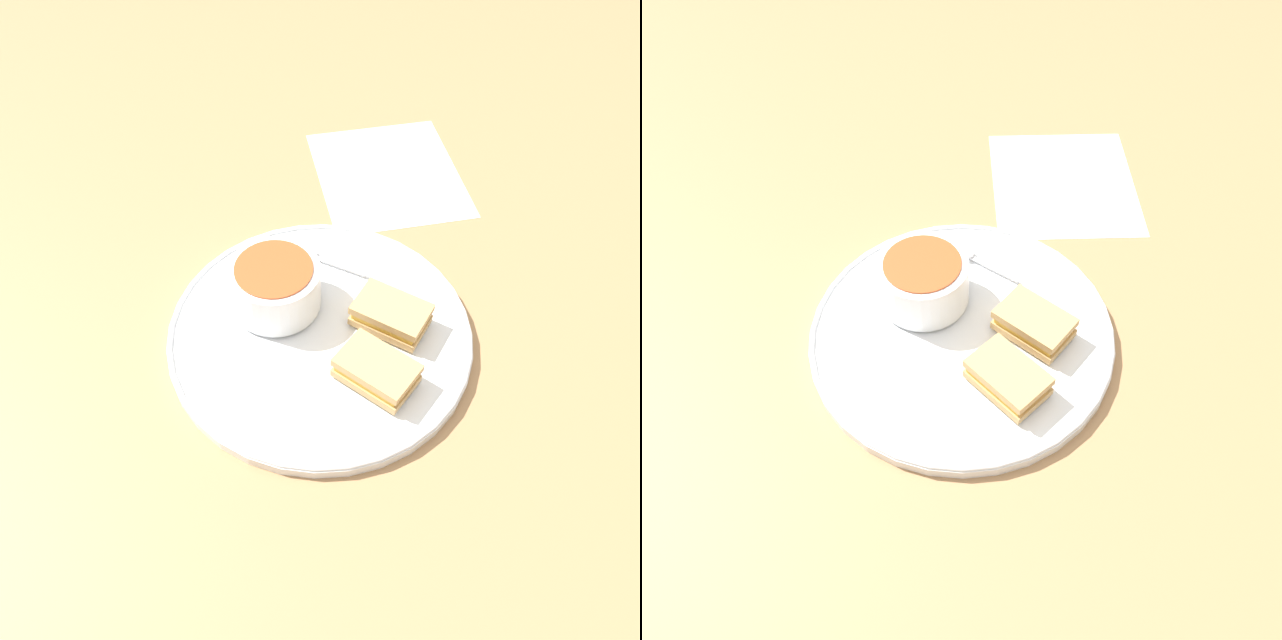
{
  "view_description": "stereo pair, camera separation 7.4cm",
  "coord_description": "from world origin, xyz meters",
  "views": [
    {
      "loc": [
        0.1,
        -0.45,
        0.62
      ],
      "look_at": [
        0.0,
        0.0,
        0.04
      ],
      "focal_mm": 35.0,
      "sensor_mm": 36.0,
      "label": 1
    },
    {
      "loc": [
        0.17,
        -0.42,
        0.62
      ],
      "look_at": [
        0.0,
        0.0,
        0.04
      ],
      "focal_mm": 35.0,
      "sensor_mm": 36.0,
      "label": 2
    }
  ],
  "objects": [
    {
      "name": "ground_plane",
      "position": [
        0.0,
        0.0,
        0.0
      ],
      "size": [
        2.4,
        2.4,
        0.0
      ],
      "primitive_type": "plane",
      "color": "#9E754C"
    },
    {
      "name": "spoon",
      "position": [
        -0.04,
        0.12,
        0.02
      ],
      "size": [
        0.11,
        0.04,
        0.01
      ],
      "rotation": [
        0.0,
        0.0,
        9.2
      ],
      "color": "silver",
      "rests_on": "plate"
    },
    {
      "name": "sandwich_half_near",
      "position": [
        0.08,
        -0.05,
        0.03
      ],
      "size": [
        0.1,
        0.09,
        0.03
      ],
      "rotation": [
        0.0,
        0.0,
        5.86
      ],
      "color": "tan",
      "rests_on": "plate"
    },
    {
      "name": "sandwich_half_far",
      "position": [
        0.08,
        0.03,
        0.03
      ],
      "size": [
        0.1,
        0.08,
        0.03
      ],
      "rotation": [
        0.0,
        0.0,
        5.98
      ],
      "color": "tan",
      "rests_on": "plate"
    },
    {
      "name": "soup_bowl",
      "position": [
        -0.06,
        0.03,
        0.05
      ],
      "size": [
        0.11,
        0.11,
        0.06
      ],
      "color": "white",
      "rests_on": "plate"
    },
    {
      "name": "menu_sheet",
      "position": [
        0.03,
        0.33,
        0.0
      ],
      "size": [
        0.29,
        0.31,
        0.0
      ],
      "rotation": [
        0.0,
        0.0,
        0.42
      ],
      "color": "white",
      "rests_on": "ground_plane"
    },
    {
      "name": "plate",
      "position": [
        0.0,
        0.0,
        0.01
      ],
      "size": [
        0.37,
        0.37,
        0.02
      ],
      "color": "white",
      "rests_on": "ground_plane"
    }
  ]
}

